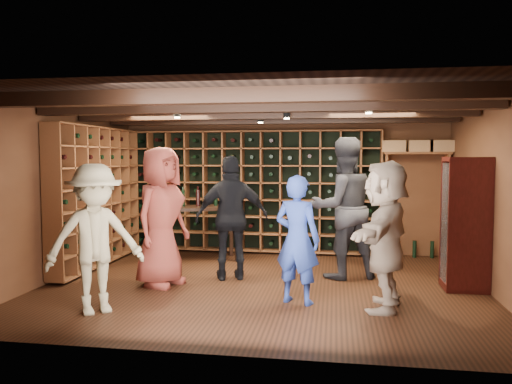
% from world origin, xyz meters
% --- Properties ---
extents(ground, '(6.00, 6.00, 0.00)m').
position_xyz_m(ground, '(0.00, 0.00, 0.00)').
color(ground, black).
rests_on(ground, ground).
extents(room_shell, '(6.00, 6.00, 6.00)m').
position_xyz_m(room_shell, '(0.00, 0.05, 2.42)').
color(room_shell, brown).
rests_on(room_shell, ground).
extents(wine_rack_back, '(4.65, 0.30, 2.20)m').
position_xyz_m(wine_rack_back, '(-0.52, 2.33, 1.15)').
color(wine_rack_back, brown).
rests_on(wine_rack_back, ground).
extents(wine_rack_left, '(0.30, 2.65, 2.20)m').
position_xyz_m(wine_rack_left, '(-2.83, 0.82, 1.15)').
color(wine_rack_left, brown).
rests_on(wine_rack_left, ground).
extents(crate_shelf, '(1.20, 0.32, 2.07)m').
position_xyz_m(crate_shelf, '(2.41, 2.32, 1.57)').
color(crate_shelf, brown).
rests_on(crate_shelf, ground).
extents(display_cabinet, '(0.55, 0.50, 1.75)m').
position_xyz_m(display_cabinet, '(2.71, 0.20, 0.86)').
color(display_cabinet, '#370C0B').
rests_on(display_cabinet, ground).
extents(man_blue_shirt, '(0.66, 0.55, 1.57)m').
position_xyz_m(man_blue_shirt, '(0.55, -0.78, 0.78)').
color(man_blue_shirt, navy).
rests_on(man_blue_shirt, ground).
extents(man_grey_suit, '(1.22, 1.10, 2.07)m').
position_xyz_m(man_grey_suit, '(1.11, 0.62, 1.03)').
color(man_grey_suit, black).
rests_on(man_grey_suit, ground).
extents(guest_red_floral, '(0.87, 1.08, 1.92)m').
position_xyz_m(guest_red_floral, '(-1.38, -0.22, 0.96)').
color(guest_red_floral, maroon).
rests_on(guest_red_floral, ground).
extents(guest_woman_black, '(1.14, 0.72, 1.80)m').
position_xyz_m(guest_woman_black, '(-0.48, 0.27, 0.90)').
color(guest_woman_black, black).
rests_on(guest_woman_black, ground).
extents(guest_khaki, '(1.25, 1.19, 1.70)m').
position_xyz_m(guest_khaki, '(-1.69, -1.52, 0.85)').
color(guest_khaki, gray).
rests_on(guest_khaki, ground).
extents(guest_beige, '(0.87, 1.69, 1.74)m').
position_xyz_m(guest_beige, '(1.58, -0.84, 0.87)').
color(guest_beige, gray).
rests_on(guest_beige, ground).
extents(tasting_table, '(1.39, 1.06, 1.22)m').
position_xyz_m(tasting_table, '(-1.27, 1.50, 0.82)').
color(tasting_table, black).
rests_on(tasting_table, ground).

